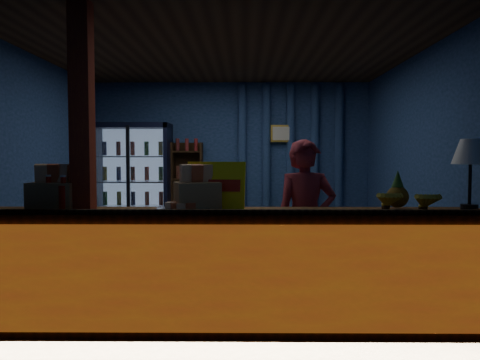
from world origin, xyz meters
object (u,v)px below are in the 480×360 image
object	(u,v)px
shopkeeper	(306,223)
green_chair	(279,229)
table_lamp	(471,155)
pastry_tray	(183,208)

from	to	relation	value
shopkeeper	green_chair	bearing A→B (deg)	86.42
green_chair	table_lamp	size ratio (longest dim) A/B	1.16
shopkeeper	pastry_tray	xyz separation A→B (m)	(-1.05, -0.59, 0.21)
green_chair	pastry_tray	size ratio (longest dim) A/B	1.55
shopkeeper	pastry_tray	world-z (taller)	shopkeeper
table_lamp	pastry_tray	bearing A→B (deg)	-177.76
table_lamp	green_chair	bearing A→B (deg)	112.53
green_chair	pastry_tray	bearing A→B (deg)	74.83
shopkeeper	green_chair	world-z (taller)	shopkeeper
shopkeeper	green_chair	size ratio (longest dim) A/B	2.32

